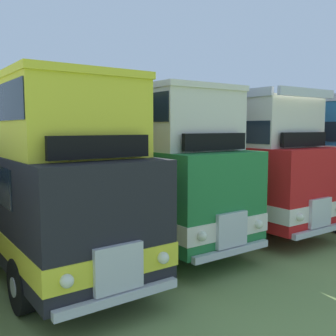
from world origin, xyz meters
The scene contains 5 objects.
ground_plane centered at (0.00, 0.00, 0.00)m, with size 200.00×200.00×0.00m, color #7A934C.
bus_second_in_row centered at (-3.31, -0.23, 2.47)m, with size 3.13×11.17×4.49m.
bus_third_in_row centered at (-0.01, 0.47, 2.47)m, with size 3.01×10.93×4.49m.
bus_fourth_in_row centered at (3.29, -0.05, 2.35)m, with size 2.91×9.85×4.52m.
bus_fifth_in_row centered at (6.59, -0.26, 2.36)m, with size 3.02×11.29×4.52m.
Camera 1 is at (-5.65, -11.49, 3.43)m, focal length 41.16 mm.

